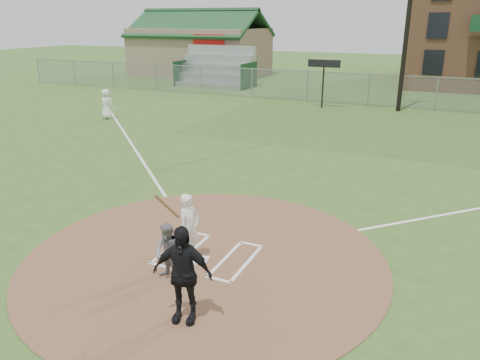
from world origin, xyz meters
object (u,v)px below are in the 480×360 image
at_px(catcher, 168,253).
at_px(batter_at_plate, 189,228).
at_px(umpire, 182,274).
at_px(ondeck_player, 107,104).
at_px(home_plate, 199,260).

xyz_separation_m(catcher, batter_at_plate, (-0.03, 0.94, 0.17)).
distance_m(umpire, ondeck_player, 19.45).
relative_size(catcher, ondeck_player, 0.78).
xyz_separation_m(umpire, ondeck_player, (-13.28, 14.22, -0.14)).
relative_size(umpire, batter_at_plate, 1.06).
relative_size(home_plate, catcher, 0.33).
distance_m(home_plate, catcher, 1.18).
xyz_separation_m(catcher, ondeck_player, (-12.29, 13.16, 0.16)).
bearing_deg(ondeck_player, batter_at_plate, 135.70).
bearing_deg(umpire, batter_at_plate, 105.03).
height_order(catcher, umpire, umpire).
height_order(umpire, ondeck_player, umpire).
height_order(home_plate, ondeck_player, ondeck_player).
height_order(umpire, batter_at_plate, umpire).
distance_m(umpire, batter_at_plate, 2.25).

